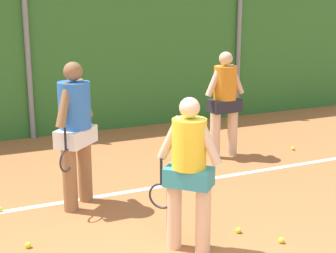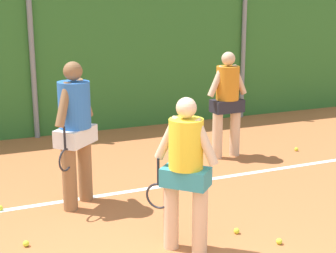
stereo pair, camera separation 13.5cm
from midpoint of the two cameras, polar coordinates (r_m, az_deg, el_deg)
name	(u,v)px [view 2 (the right image)]	position (r m, az deg, el deg)	size (l,w,h in m)	color
ground_plane	(100,231)	(5.94, -6.95, -11.62)	(25.62, 25.62, 0.00)	#B76638
hedge_fence_backdrop	(31,59)	(9.93, -14.78, 7.34)	(15.69, 0.25, 2.96)	#33702D
fence_post_center	(32,58)	(9.75, -14.64, 7.52)	(0.10, 0.10, 3.06)	gray
fence_post_right	(243,49)	(11.34, 8.82, 8.65)	(0.10, 0.10, 3.06)	gray
court_baseline_paint	(79,199)	(6.86, -9.43, -8.05)	(11.46, 0.10, 0.01)	white
player_foreground_near	(185,167)	(5.14, 2.72, -4.62)	(0.61, 0.55, 1.64)	beige
player_midcourt	(75,127)	(6.37, -9.80, -0.04)	(0.61, 0.66, 1.84)	#8C603D
player_backcourt_far	(227,99)	(8.38, 7.14, 3.10)	(0.74, 0.38, 1.76)	beige
tennis_ball_0	(296,149)	(9.15, 14.66, -2.48)	(0.07, 0.07, 0.07)	#CCDB33
tennis_ball_1	(0,208)	(6.73, -17.82, -8.72)	(0.07, 0.07, 0.07)	#CCDB33
tennis_ball_3	(237,231)	(5.89, 8.39, -11.54)	(0.07, 0.07, 0.07)	#CCDB33
tennis_ball_4	(26,244)	(5.73, -15.02, -12.62)	(0.07, 0.07, 0.07)	#CCDB33
tennis_ball_5	(279,241)	(5.74, 13.09, -12.48)	(0.07, 0.07, 0.07)	#CCDB33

